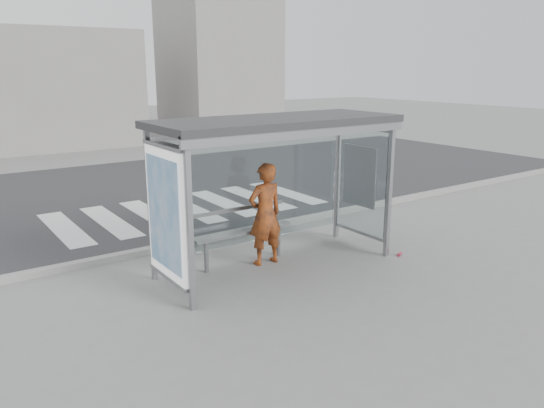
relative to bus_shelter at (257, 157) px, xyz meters
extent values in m
plane|color=slate|center=(0.37, -0.06, -1.98)|extent=(80.00, 80.00, 0.00)
cube|color=#2C2C2E|center=(0.37, 6.94, -1.98)|extent=(30.00, 10.00, 0.01)
cube|color=gray|center=(0.37, 1.89, -1.92)|extent=(30.00, 0.18, 0.12)
cube|color=silver|center=(-2.13, 4.44, -1.98)|extent=(0.55, 3.00, 0.00)
cube|color=silver|center=(-1.13, 4.44, -1.98)|extent=(0.55, 3.00, 0.00)
cube|color=silver|center=(-0.13, 4.44, -1.98)|extent=(0.55, 3.00, 0.00)
cube|color=silver|center=(0.87, 4.44, -1.98)|extent=(0.55, 3.00, 0.00)
cube|color=silver|center=(1.87, 4.44, -1.98)|extent=(0.55, 3.00, 0.00)
cube|color=silver|center=(2.87, 4.44, -1.98)|extent=(0.55, 3.00, 0.00)
cube|color=silver|center=(3.87, 4.44, -1.98)|extent=(0.55, 3.00, 0.00)
cube|color=gray|center=(-1.63, -0.76, -0.73)|extent=(0.08, 0.08, 2.50)
cube|color=gray|center=(2.37, -0.76, -0.73)|extent=(0.08, 0.08, 2.50)
cube|color=gray|center=(-1.63, 0.64, -0.73)|extent=(0.08, 0.08, 2.50)
cube|color=gray|center=(2.37, 0.64, -0.73)|extent=(0.08, 0.08, 2.50)
cube|color=#2D2D30|center=(0.37, -0.06, 0.58)|extent=(4.25, 1.65, 0.12)
cube|color=gray|center=(0.37, -0.82, 0.47)|extent=(4.25, 0.06, 0.18)
cube|color=white|center=(0.37, 0.64, -0.68)|extent=(3.80, 0.02, 2.00)
cube|color=white|center=(-1.63, -0.06, -0.68)|extent=(0.15, 1.25, 2.00)
cube|color=teal|center=(-1.54, -0.06, -0.68)|extent=(0.01, 1.10, 1.70)
cylinder|color=orange|center=(-1.53, 0.19, -0.43)|extent=(0.02, 0.32, 0.32)
cube|color=white|center=(2.37, -0.06, -0.68)|extent=(0.03, 1.25, 2.00)
cube|color=beige|center=(2.34, -0.01, -0.58)|extent=(0.03, 0.86, 1.16)
cube|color=gray|center=(0.37, 17.94, 0.52)|extent=(8.00, 5.00, 5.00)
cube|color=gray|center=(9.37, 17.94, 1.52)|extent=(5.00, 5.00, 7.00)
imported|color=red|center=(0.30, 0.20, -1.07)|extent=(0.68, 0.45, 1.83)
cube|color=slate|center=(-0.02, 0.41, -1.39)|extent=(1.95, 0.24, 0.05)
cylinder|color=slate|center=(-0.78, 0.41, -1.70)|extent=(0.08, 0.08, 0.57)
cylinder|color=slate|center=(0.73, 0.41, -1.70)|extent=(0.08, 0.08, 0.57)
cube|color=slate|center=(-0.02, 0.60, -1.01)|extent=(1.95, 0.04, 0.06)
cylinder|color=#CB3B56|center=(2.57, -0.92, -1.95)|extent=(0.14, 0.11, 0.07)
camera|label=1|loc=(-4.73, -7.23, 1.44)|focal=35.00mm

